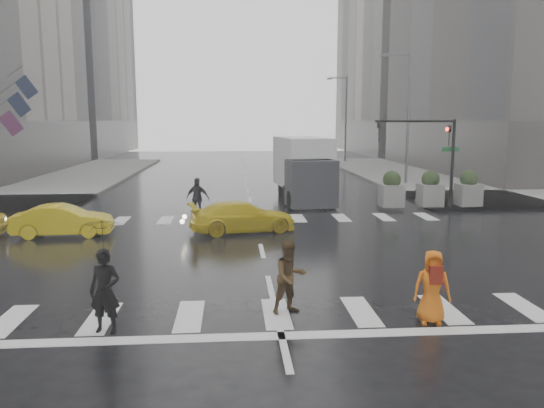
{
  "coord_description": "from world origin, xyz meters",
  "views": [
    {
      "loc": [
        -0.98,
        -17.71,
        4.44
      ],
      "look_at": [
        0.5,
        2.0,
        1.31
      ],
      "focal_mm": 35.0,
      "sensor_mm": 36.0,
      "label": 1
    }
  ],
  "objects": [
    {
      "name": "pedestrian_far_a",
      "position": [
        -2.58,
        6.43,
        0.93
      ],
      "size": [
        1.23,
        0.95,
        1.86
      ],
      "primitive_type": "imported",
      "rotation": [
        0.0,
        0.0,
        2.85
      ],
      "color": "black",
      "rests_on": "ground"
    },
    {
      "name": "taxi_rear",
      "position": [
        -0.59,
        3.21,
        0.62
      ],
      "size": [
        4.04,
        2.5,
        1.23
      ],
      "primitive_type": "imported",
      "rotation": [
        0.0,
        0.0,
        1.79
      ],
      "color": "#DCBE0B",
      "rests_on": "ground"
    },
    {
      "name": "pedestrian_orange",
      "position": [
        3.37,
        -6.8,
        0.83
      ],
      "size": [
        0.89,
        0.66,
        1.64
      ],
      "rotation": [
        0.0,
        0.0,
        -0.19
      ],
      "color": "orange",
      "rests_on": "ground"
    },
    {
      "name": "ground",
      "position": [
        0.0,
        0.0,
        0.0
      ],
      "size": [
        120.0,
        120.0,
        0.0
      ],
      "primitive_type": "plane",
      "color": "black",
      "rests_on": "ground"
    },
    {
      "name": "sidewalk_ne",
      "position": [
        19.5,
        17.5,
        0.07
      ],
      "size": [
        35.0,
        35.0,
        0.15
      ],
      "primitive_type": "cube",
      "color": "gray",
      "rests_on": "ground"
    },
    {
      "name": "pedestrian_brown",
      "position": [
        0.32,
        -5.94,
        0.86
      ],
      "size": [
        1.02,
        0.92,
        1.71
      ],
      "primitive_type": "imported",
      "rotation": [
        0.0,
        0.0,
        0.39
      ],
      "color": "#423017",
      "rests_on": "ground"
    },
    {
      "name": "street_lamp_far",
      "position": [
        10.87,
        38.0,
        4.95
      ],
      "size": [
        2.15,
        0.22,
        9.0
      ],
      "color": "#59595B",
      "rests_on": "ground"
    },
    {
      "name": "pedestrian_black",
      "position": [
        -3.68,
        -6.8,
        1.58
      ],
      "size": [
        1.11,
        1.12,
        2.43
      ],
      "rotation": [
        0.0,
        0.0,
        -0.16
      ],
      "color": "black",
      "rests_on": "ground"
    },
    {
      "name": "box_truck",
      "position": [
        3.0,
        11.14,
        1.87
      ],
      "size": [
        2.47,
        6.58,
        3.5
      ],
      "rotation": [
        0.0,
        0.0,
        0.12
      ],
      "color": "white",
      "rests_on": "ground"
    },
    {
      "name": "traffic_signal_pole",
      "position": [
        9.01,
        8.01,
        3.22
      ],
      "size": [
        4.45,
        0.42,
        4.5
      ],
      "color": "black",
      "rests_on": "ground"
    },
    {
      "name": "road_markings",
      "position": [
        0.0,
        0.0,
        0.01
      ],
      "size": [
        18.0,
        48.0,
        0.01
      ],
      "primitive_type": null,
      "color": "silver",
      "rests_on": "ground"
    },
    {
      "name": "pedestrian_far_b",
      "position": [
        3.54,
        8.22,
        0.92
      ],
      "size": [
        1.3,
        0.91,
        1.84
      ],
      "primitive_type": "imported",
      "rotation": [
        0.0,
        0.0,
        2.91
      ],
      "color": "black",
      "rests_on": "ground"
    },
    {
      "name": "planter_mid",
      "position": [
        9.0,
        8.2,
        0.98
      ],
      "size": [
        1.1,
        1.1,
        1.8
      ],
      "color": "gray",
      "rests_on": "ground"
    },
    {
      "name": "taxi_mid",
      "position": [
        -7.54,
        2.95,
        0.61
      ],
      "size": [
        3.78,
        1.52,
        1.22
      ],
      "primitive_type": "imported",
      "rotation": [
        0.0,
        0.0,
        1.63
      ],
      "color": "#DCBE0B",
      "rests_on": "ground"
    },
    {
      "name": "street_lamp_near",
      "position": [
        10.87,
        18.0,
        4.95
      ],
      "size": [
        2.15,
        0.22,
        9.0
      ],
      "color": "#59595B",
      "rests_on": "ground"
    },
    {
      "name": "planter_east",
      "position": [
        11.0,
        8.2,
        0.98
      ],
      "size": [
        1.1,
        1.1,
        1.8
      ],
      "color": "gray",
      "rests_on": "ground"
    },
    {
      "name": "flag_cluster",
      "position": [
        -15.08,
        18.5,
        5.64
      ],
      "size": [
        2.87,
        3.06,
        4.69
      ],
      "color": "#59595B",
      "rests_on": "ground"
    },
    {
      "name": "planter_west",
      "position": [
        7.0,
        8.2,
        0.98
      ],
      "size": [
        1.1,
        1.1,
        1.8
      ],
      "color": "gray",
      "rests_on": "ground"
    },
    {
      "name": "building_ne_far",
      "position": [
        29.0,
        56.0,
        16.27
      ],
      "size": [
        26.05,
        26.05,
        36.0
      ],
      "color": "#9C9488",
      "rests_on": "ground"
    }
  ]
}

